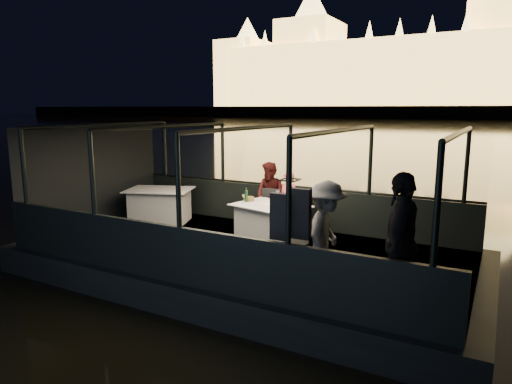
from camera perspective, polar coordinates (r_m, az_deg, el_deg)
The scene contains 29 objects.
river_water at distance 87.44m, azimuth 26.18°, elevation 7.26°, with size 500.00×500.00×0.00m, color black.
boat_hull at distance 8.98m, azimuth -1.25°, elevation -10.19°, with size 8.60×4.40×1.00m, color black.
boat_deck at distance 8.82m, azimuth -1.26°, elevation -7.27°, with size 8.00×4.00×0.04m, color black.
gunwale_port at distance 10.42m, azimuth 4.23°, elevation -1.86°, with size 8.00×0.08×0.90m, color black.
gunwale_starboard at distance 7.10m, azimuth -9.44°, elevation -7.85°, with size 8.00×0.08×0.90m, color black.
cabin_glass_port at distance 10.24m, azimuth 4.32°, elevation 4.44°, with size 8.00×0.02×1.40m, color #99B2B2, non-canonical shape.
cabin_glass_starboard at distance 6.83m, azimuth -9.73°, elevation 1.36°, with size 8.00×0.02×1.40m, color #99B2B2, non-canonical shape.
cabin_roof_glass at distance 8.41m, azimuth -1.32°, elevation 7.97°, with size 8.00×4.00×0.02m, color #99B2B2, non-canonical shape.
end_wall_fore at distance 11.07m, azimuth -19.53°, elevation 1.98°, with size 0.02×4.00×2.30m, color black, non-canonical shape.
end_wall_aft at distance 7.43m, azimuth 26.51°, elevation -2.40°, with size 0.02×4.00×2.30m, color black, non-canonical shape.
canopy_ribs at distance 8.54m, azimuth -1.29°, elevation 0.24°, with size 8.00×4.00×2.30m, color black, non-canonical shape.
embankment at distance 217.33m, azimuth 27.97°, elevation 8.62°, with size 400.00×140.00×6.00m, color #423D33.
parliament_building at distance 184.15m, azimuth 28.51°, elevation 17.24°, with size 220.00×32.00×60.00m, color #F2D18C, non-canonical shape.
dining_table_central at distance 9.15m, azimuth 1.91°, elevation -3.98°, with size 1.45×1.05×0.77m, color white.
dining_table_aft at distance 11.05m, azimuth -11.91°, elevation -1.70°, with size 1.49×1.08×0.79m, color silver.
chair_port_left at distance 9.85m, azimuth 1.40°, elevation -2.56°, with size 0.43×0.43×0.93m, color black.
chair_port_right at distance 9.74m, azimuth 5.13°, elevation -2.74°, with size 0.44×0.44×0.95m, color black.
coat_stand at distance 6.53m, azimuth 4.14°, elevation -5.22°, with size 0.48×0.38×1.73m, color black, non-canonical shape.
person_woman_coral at distance 9.83m, azimuth 4.05°, elevation -0.82°, with size 0.48×0.32×1.33m, color #EE5661.
person_man_maroon at distance 10.14m, azimuth 1.79°, elevation -0.45°, with size 0.72×0.56×1.50m, color #3A1010.
passenger_stripe at distance 6.81m, azimuth 8.72°, elevation -5.10°, with size 1.06×0.60×1.63m, color silver.
passenger_dark at distance 6.23m, azimuth 17.61°, elevation -6.95°, with size 1.11×0.47×1.88m, color black.
wine_bottle at distance 9.35m, azimuth -1.22°, elevation -0.33°, with size 0.06×0.06×0.29m, color #133618.
bread_basket at distance 9.48m, azimuth -0.85°, elevation -0.87°, with size 0.21×0.21×0.08m, color olive.
amber_candle at distance 9.19m, azimuth 2.20°, elevation -1.24°, with size 0.05×0.05×0.08m, color gold.
plate_near at distance 9.01m, azimuth 2.28°, elevation -1.68°, with size 0.24×0.24×0.01m, color silver.
plate_far at distance 9.59m, azimuth 0.15°, elevation -0.93°, with size 0.24×0.24×0.01m, color white.
wine_glass_white at distance 9.26m, azimuth -1.59°, elevation -0.79°, with size 0.06×0.06×0.17m, color silver, non-canonical shape.
wine_glass_red at distance 9.43m, azimuth 2.69°, elevation -0.60°, with size 0.07×0.07×0.21m, color white, non-canonical shape.
Camera 1 is at (4.21, -7.28, 3.15)m, focal length 32.00 mm.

